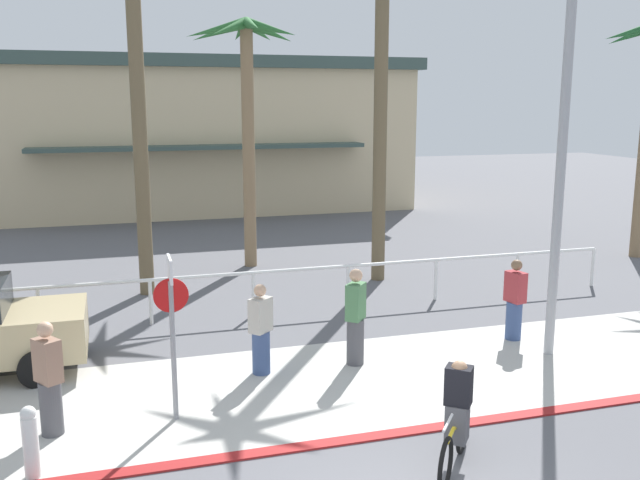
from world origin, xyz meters
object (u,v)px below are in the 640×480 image
Objects in this scene: palm_tree_2 at (135,0)px; pedestrian_3 at (515,303)px; streetlight_curb at (571,131)px; cyclist_yellow_0 at (457,418)px; pedestrian_2 at (49,383)px; bollard_0 at (30,442)px; pedestrian_1 at (355,320)px; palm_tree_4 at (383,37)px; pedestrian_0 at (261,333)px; stop_sign_bike_lane at (172,315)px; palm_tree_3 at (245,78)px.

pedestrian_3 is at bearing -39.77° from palm_tree_2.
streetlight_curb is 5.00× the size of cyclist_yellow_0.
palm_tree_2 is at bearing 140.23° from pedestrian_3.
bollard_0 is at bearing -97.44° from pedestrian_2.
pedestrian_3 is (3.55, 0.37, -0.08)m from pedestrian_1.
palm_tree_4 reaches higher than pedestrian_2.
palm_tree_4 is 5.85× the size of cyclist_yellow_0.
pedestrian_2 is at bearing -157.61° from pedestrian_0.
pedestrian_3 reaches higher than bollard_0.
palm_tree_4 is 12.02m from pedestrian_2.
palm_tree_3 reaches higher than stop_sign_bike_lane.
pedestrian_0 reaches higher than cyclist_yellow_0.
bollard_0 is at bearing -134.08° from palm_tree_4.
stop_sign_bike_lane reaches higher than cyclist_yellow_0.
palm_tree_3 reaches higher than pedestrian_1.
palm_tree_2 is (-7.15, 6.94, 2.84)m from streetlight_curb.
palm_tree_3 reaches higher than pedestrian_0.
pedestrian_1 reaches higher than pedestrian_2.
bollard_0 is 0.11× the size of palm_tree_4.
streetlight_curb reaches higher than pedestrian_3.
pedestrian_2 is at bearing 179.49° from stop_sign_bike_lane.
pedestrian_3 reaches higher than pedestrian_0.
streetlight_curb reaches higher than pedestrian_0.
palm_tree_4 is at bearing 64.63° from pedestrian_1.
pedestrian_2 is (-3.41, -1.40, 0.04)m from pedestrian_0.
palm_tree_3 reaches higher than pedestrian_3.
palm_tree_3 is 10.07m from pedestrian_3.
cyclist_yellow_0 is at bearing -35.64° from stop_sign_bike_lane.
pedestrian_2 is (-5.22, 2.49, 0.11)m from cyclist_yellow_0.
palm_tree_3 is at bearing 80.55° from pedestrian_0.
pedestrian_1 is 1.06× the size of pedestrian_2.
pedestrian_1 is (1.76, -0.05, 0.09)m from pedestrian_0.
stop_sign_bike_lane reaches higher than pedestrian_1.
palm_tree_4 is 5.28× the size of pedestrian_0.
palm_tree_2 is 8.95m from pedestrian_0.
streetlight_curb is 9.59m from pedestrian_2.
palm_tree_4 is at bearing 98.67° from pedestrian_3.
palm_tree_3 is at bearing 139.64° from palm_tree_4.
pedestrian_0 is at bearing 22.39° from pedestrian_2.
stop_sign_bike_lane is at bearing -0.51° from pedestrian_2.
palm_tree_2 reaches higher than bollard_0.
pedestrian_0 is at bearing -99.45° from palm_tree_3.
pedestrian_2 reaches higher than bollard_0.
palm_tree_4 is at bearing 74.43° from cyclist_yellow_0.
streetlight_curb is 4.11× the size of pedestrian_1.
bollard_0 is 5.91m from pedestrian_1.
pedestrian_2 is at bearing -165.35° from pedestrian_1.
pedestrian_0 is at bearing 36.20° from bollard_0.
streetlight_curb is at bearing 10.99° from bollard_0.
palm_tree_3 is at bearing 116.05° from pedestrian_3.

